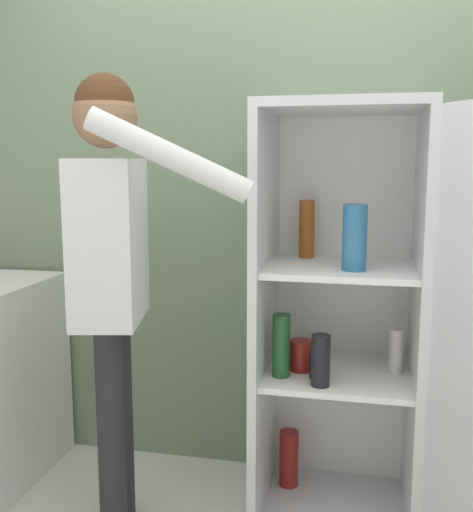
# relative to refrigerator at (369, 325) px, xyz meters

# --- Properties ---
(wall_back) EXTENTS (7.00, 0.06, 2.55)m
(wall_back) POSITION_rel_refrigerator_xyz_m (-0.32, 0.42, 0.45)
(wall_back) COLOR gray
(wall_back) RESTS_ON ground_plane
(refrigerator) EXTENTS (1.02, 1.11, 1.66)m
(refrigerator) POSITION_rel_refrigerator_xyz_m (0.00, 0.00, 0.00)
(refrigerator) COLOR silver
(refrigerator) RESTS_ON ground_plane
(person) EXTENTS (0.73, 0.53, 1.75)m
(person) POSITION_rel_refrigerator_xyz_m (-0.94, -0.21, 0.31)
(person) COLOR #262628
(person) RESTS_ON ground_plane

